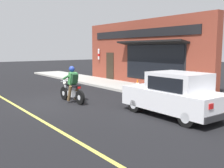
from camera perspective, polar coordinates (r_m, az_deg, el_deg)
The scene contains 7 objects.
ground_plane at distance 11.96m, azimuth -11.25°, elevation -3.94°, with size 80.00×80.00×0.00m, color black.
sidewalk_curb at distance 17.13m, azimuth 0.24°, elevation -0.07°, with size 2.60×22.00×0.14m, color #ADAAA3.
lane_stripe at distance 14.19m, azimuth -23.07°, elevation -2.57°, with size 0.12×19.80×0.01m, color #D1C64C.
storefront_building at distance 17.19m, azimuth 6.33°, elevation 6.73°, with size 1.25×11.08×4.20m.
motorcycle_with_rider at distance 11.79m, azimuth -8.71°, elevation -0.70°, with size 0.56×2.02×1.62m.
car_hatchback at distance 9.48m, azimuth 13.38°, elevation -2.31°, with size 1.66×3.79×1.57m.
traffic_cone at distance 14.51m, azimuth 5.56°, elevation -0.06°, with size 0.36×0.36×0.60m.
Camera 1 is at (-4.92, -10.64, 2.37)m, focal length 42.00 mm.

